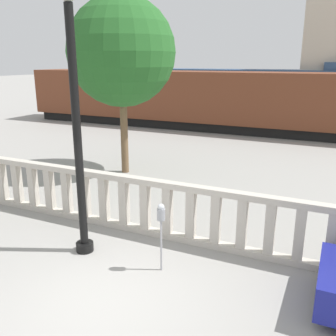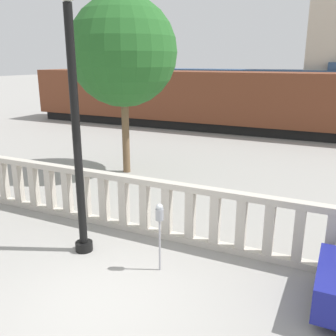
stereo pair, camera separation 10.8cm
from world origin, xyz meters
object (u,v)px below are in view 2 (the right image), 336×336
(tree_left, at_px, (123,52))
(train_near, at_px, (253,101))
(lamppost, at_px, (76,124))
(train_far, at_px, (211,87))
(parking_meter, at_px, (160,218))

(tree_left, bearing_deg, train_near, 77.03)
(lamppost, distance_m, train_near, 15.64)
(lamppost, bearing_deg, train_far, 103.34)
(lamppost, xyz_separation_m, parking_meter, (1.88, 0.00, -1.69))
(train_near, height_order, train_far, train_near)
(train_far, height_order, tree_left, tree_left)
(lamppost, xyz_separation_m, train_near, (-0.04, 15.61, -1.03))
(lamppost, xyz_separation_m, train_far, (-6.15, 25.95, -1.08))
(parking_meter, relative_size, train_near, 0.05)
(lamppost, height_order, train_far, lamppost)
(lamppost, relative_size, tree_left, 0.87)
(lamppost, bearing_deg, tree_left, 112.68)
(train_far, bearing_deg, train_near, -59.40)
(parking_meter, bearing_deg, train_near, 96.99)
(lamppost, distance_m, parking_meter, 2.53)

